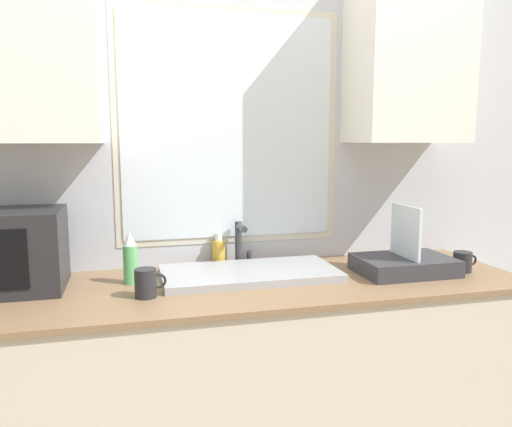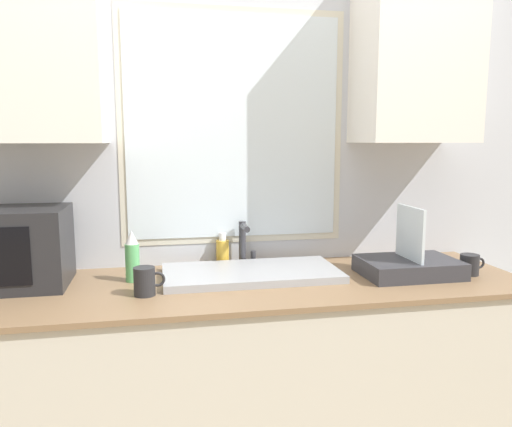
{
  "view_description": "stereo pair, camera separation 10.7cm",
  "coord_description": "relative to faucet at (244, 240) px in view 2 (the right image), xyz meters",
  "views": [
    {
      "loc": [
        -0.45,
        -1.55,
        1.46
      ],
      "look_at": [
        0.03,
        0.3,
        1.18
      ],
      "focal_mm": 35.0,
      "sensor_mm": 36.0,
      "label": 1
    },
    {
      "loc": [
        -0.34,
        -1.57,
        1.46
      ],
      "look_at": [
        0.03,
        0.3,
        1.18
      ],
      "focal_mm": 35.0,
      "sensor_mm": 36.0,
      "label": 2
    }
  ],
  "objects": [
    {
      "name": "countertop",
      "position": [
        -0.03,
        -0.27,
        -0.56
      ],
      "size": [
        2.26,
        0.7,
        0.9
      ],
      "color": "beige",
      "rests_on": "ground_plane"
    },
    {
      "name": "wall_back",
      "position": [
        -0.03,
        0.05,
        0.4
      ],
      "size": [
        6.0,
        0.38,
        2.6
      ],
      "color": "silver",
      "rests_on": "ground_plane"
    },
    {
      "name": "sink_basin",
      "position": [
        -0.01,
        -0.2,
        -0.1
      ],
      "size": [
        0.72,
        0.37,
        0.03
      ],
      "color": "#9EA0A5",
      "rests_on": "countertop"
    },
    {
      "name": "faucet",
      "position": [
        0.0,
        0.0,
        0.0
      ],
      "size": [
        0.08,
        0.14,
        0.2
      ],
      "color": "#333338",
      "rests_on": "countertop"
    },
    {
      "name": "microwave",
      "position": [
        -0.93,
        -0.16,
        0.04
      ],
      "size": [
        0.4,
        0.32,
        0.3
      ],
      "color": "#232326",
      "rests_on": "countertop"
    },
    {
      "name": "dish_rack",
      "position": [
        0.65,
        -0.31,
        -0.07
      ],
      "size": [
        0.39,
        0.28,
        0.29
      ],
      "color": "#333338",
      "rests_on": "countertop"
    },
    {
      "name": "spray_bottle",
      "position": [
        -0.48,
        -0.17,
        -0.02
      ],
      "size": [
        0.06,
        0.06,
        0.21
      ],
      "color": "#59B266",
      "rests_on": "countertop"
    },
    {
      "name": "soap_bottle",
      "position": [
        -0.09,
        0.03,
        -0.05
      ],
      "size": [
        0.06,
        0.06,
        0.15
      ],
      "color": "gold",
      "rests_on": "countertop"
    },
    {
      "name": "mug_near_sink",
      "position": [
        -0.43,
        -0.37,
        -0.06
      ],
      "size": [
        0.11,
        0.08,
        0.1
      ],
      "color": "#262628",
      "rests_on": "countertop"
    },
    {
      "name": "mug_by_rack",
      "position": [
        0.9,
        -0.35,
        -0.07
      ],
      "size": [
        0.11,
        0.08,
        0.09
      ],
      "color": "#262628",
      "rests_on": "countertop"
    }
  ]
}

